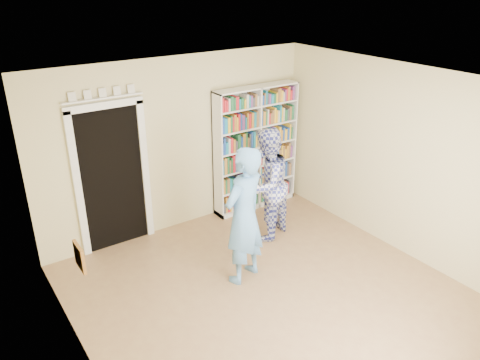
% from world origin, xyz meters
% --- Properties ---
extents(floor, '(5.00, 5.00, 0.00)m').
position_xyz_m(floor, '(0.00, 0.00, 0.00)').
color(floor, '#906546').
rests_on(floor, ground).
extents(ceiling, '(5.00, 5.00, 0.00)m').
position_xyz_m(ceiling, '(0.00, 0.00, 2.70)').
color(ceiling, white).
rests_on(ceiling, wall_back).
extents(wall_back, '(4.50, 0.00, 4.50)m').
position_xyz_m(wall_back, '(0.00, 2.50, 1.35)').
color(wall_back, beige).
rests_on(wall_back, floor).
extents(wall_left, '(0.00, 5.00, 5.00)m').
position_xyz_m(wall_left, '(-2.25, 0.00, 1.35)').
color(wall_left, beige).
rests_on(wall_left, floor).
extents(wall_right, '(0.00, 5.00, 5.00)m').
position_xyz_m(wall_right, '(2.25, 0.00, 1.35)').
color(wall_right, beige).
rests_on(wall_right, floor).
extents(bookshelf, '(1.54, 0.29, 2.12)m').
position_xyz_m(bookshelf, '(1.35, 2.34, 1.07)').
color(bookshelf, white).
rests_on(bookshelf, floor).
extents(doorway, '(1.10, 0.08, 2.43)m').
position_xyz_m(doorway, '(-1.10, 2.48, 1.18)').
color(doorway, black).
rests_on(doorway, floor).
extents(wall_art, '(0.03, 0.25, 0.25)m').
position_xyz_m(wall_art, '(-2.23, 0.20, 1.40)').
color(wall_art, brown).
rests_on(wall_art, wall_left).
extents(man_blue, '(0.78, 0.64, 1.86)m').
position_xyz_m(man_blue, '(-0.05, 0.70, 0.93)').
color(man_blue, '#5D96D0').
rests_on(man_blue, floor).
extents(man_plaid, '(1.03, 0.93, 1.75)m').
position_xyz_m(man_plaid, '(0.85, 1.40, 0.87)').
color(man_plaid, '#32399A').
rests_on(man_plaid, floor).
extents(paper_sheet, '(0.21, 0.11, 0.33)m').
position_xyz_m(paper_sheet, '(0.91, 1.20, 1.10)').
color(paper_sheet, white).
rests_on(paper_sheet, man_plaid).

